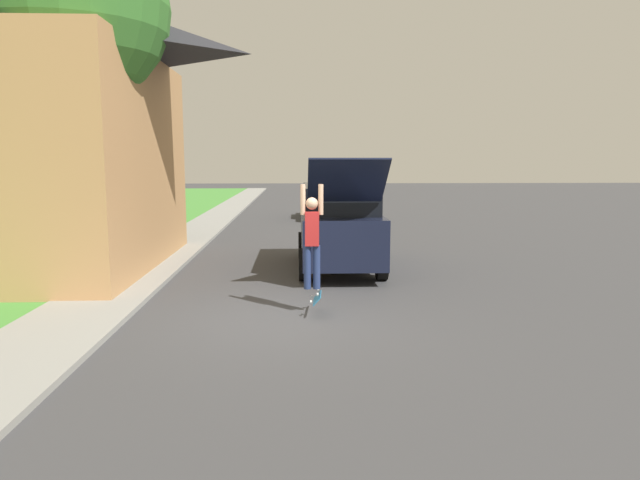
# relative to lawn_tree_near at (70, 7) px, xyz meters

# --- Properties ---
(ground_plane) EXTENTS (120.00, 120.00, 0.00)m
(ground_plane) POSITION_rel_lawn_tree_near_xyz_m (4.65, -3.29, -6.10)
(ground_plane) COLOR #3D3D3F
(sidewalk) EXTENTS (1.80, 80.00, 0.10)m
(sidewalk) POSITION_rel_lawn_tree_near_xyz_m (1.05, 2.71, -6.05)
(sidewalk) COLOR gray
(sidewalk) RESTS_ON ground_plane
(lawn_tree_near) EXTENTS (4.28, 4.28, 8.19)m
(lawn_tree_near) POSITION_rel_lawn_tree_near_xyz_m (0.00, 0.00, 0.00)
(lawn_tree_near) COLOR brown
(lawn_tree_near) RESTS_ON lawn
(suv_parked) EXTENTS (2.05, 5.64, 2.83)m
(suv_parked) POSITION_rel_lawn_tree_near_xyz_m (5.98, 1.33, -4.94)
(suv_parked) COLOR black
(suv_parked) RESTS_ON ground_plane
(car_down_street) EXTENTS (1.97, 4.50, 1.37)m
(car_down_street) POSITION_rel_lawn_tree_near_xyz_m (6.29, 14.33, -5.44)
(car_down_street) COLOR black
(car_down_street) RESTS_ON ground_plane
(skateboarder) EXTENTS (0.41, 0.22, 1.90)m
(skateboarder) POSITION_rel_lawn_tree_near_xyz_m (5.19, -3.04, -4.67)
(skateboarder) COLOR navy
(skateboarder) RESTS_ON ground_plane
(skateboard) EXTENTS (0.23, 0.78, 0.25)m
(skateboard) POSITION_rel_lawn_tree_near_xyz_m (5.27, -3.15, -5.78)
(skateboard) COLOR #236B99
(skateboard) RESTS_ON ground_plane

